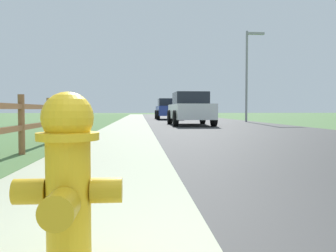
% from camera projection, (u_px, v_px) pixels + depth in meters
% --- Properties ---
extents(ground_plane, '(120.00, 120.00, 0.00)m').
position_uv_depth(ground_plane, '(146.00, 121.00, 26.10)').
color(ground_plane, '#496F3B').
extents(road_asphalt, '(7.00, 66.00, 0.01)m').
position_uv_depth(road_asphalt, '(191.00, 120.00, 28.36)').
color(road_asphalt, '#363636').
rests_on(road_asphalt, ground).
extents(curb_concrete, '(6.00, 66.00, 0.01)m').
position_uv_depth(curb_concrete, '(106.00, 120.00, 27.86)').
color(curb_concrete, '#A1A98A').
rests_on(curb_concrete, ground).
extents(grass_verge, '(5.00, 66.00, 0.00)m').
position_uv_depth(grass_verge, '(86.00, 120.00, 27.75)').
color(grass_verge, '#496F3B').
rests_on(grass_verge, ground).
extents(fire_hydrant, '(0.49, 0.43, 0.86)m').
position_uv_depth(fire_hydrant, '(68.00, 183.00, 1.68)').
color(fire_hydrant, yellow).
rests_on(fire_hydrant, ground).
extents(rail_fence, '(0.11, 11.76, 1.04)m').
position_uv_depth(rail_fence, '(21.00, 120.00, 6.30)').
color(rail_fence, '#8F5D39').
rests_on(rail_fence, ground).
extents(parked_suv_white, '(2.04, 4.66, 1.64)m').
position_uv_depth(parked_suv_white, '(190.00, 109.00, 18.36)').
color(parked_suv_white, white).
rests_on(parked_suv_white, ground).
extents(parked_car_blue, '(2.05, 4.83, 1.65)m').
position_uv_depth(parked_car_blue, '(169.00, 109.00, 29.32)').
color(parked_car_blue, navy).
rests_on(parked_car_blue, ground).
extents(street_lamp, '(1.17, 0.20, 5.71)m').
position_uv_depth(street_lamp, '(249.00, 67.00, 23.15)').
color(street_lamp, gray).
rests_on(street_lamp, ground).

